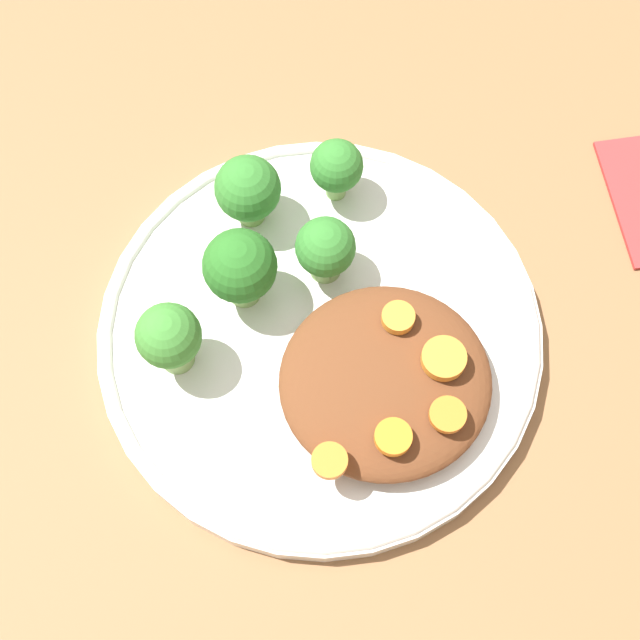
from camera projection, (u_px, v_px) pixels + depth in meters
name	position (u px, v px, depth m)	size (l,w,h in m)	color
ground_plane	(320.00, 339.00, 0.53)	(4.00, 4.00, 0.00)	#8C603D
plate	(320.00, 333.00, 0.52)	(0.26, 0.26, 0.02)	silver
stew_mound	(385.00, 381.00, 0.49)	(0.12, 0.12, 0.03)	brown
broccoli_floret_0	(248.00, 190.00, 0.52)	(0.04, 0.04, 0.05)	#759E51
broccoli_floret_1	(170.00, 339.00, 0.48)	(0.04, 0.04, 0.05)	#7FA85B
broccoli_floret_2	(240.00, 268.00, 0.50)	(0.04, 0.04, 0.06)	#7FA85B
broccoli_floret_3	(337.00, 167.00, 0.53)	(0.03, 0.03, 0.05)	#7FA85B
broccoli_floret_4	(325.00, 249.00, 0.51)	(0.04, 0.04, 0.05)	#7FA85B
carrot_slice_0	(448.00, 415.00, 0.47)	(0.02, 0.02, 0.00)	orange
carrot_slice_1	(393.00, 437.00, 0.47)	(0.02, 0.02, 0.01)	orange
carrot_slice_2	(330.00, 461.00, 0.46)	(0.02, 0.02, 0.01)	orange
carrot_slice_3	(398.00, 318.00, 0.49)	(0.02, 0.02, 0.01)	orange
carrot_slice_4	(444.00, 358.00, 0.48)	(0.02, 0.02, 0.01)	orange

